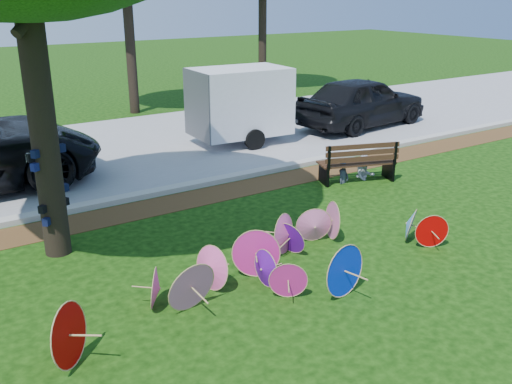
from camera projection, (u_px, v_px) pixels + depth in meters
ground at (300, 289)px, 8.75m from camera, size 90.00×90.00×0.00m
mulch_strip at (173, 203)px, 12.29m from camera, size 90.00×1.00×0.01m
curb at (160, 192)px, 12.82m from camera, size 90.00×0.30×0.12m
street at (99, 153)px, 16.11m from camera, size 90.00×8.00×0.01m
parasol_pile at (270, 259)px, 8.91m from camera, size 7.06×2.16×0.84m
dark_pickup at (362, 102)px, 18.98m from camera, size 5.10×2.52×1.67m
cargo_trailer at (240, 101)px, 16.73m from camera, size 2.86×1.92×2.52m
park_bench at (356, 161)px, 13.60m from camera, size 2.00×1.28×0.97m
person_left at (344, 162)px, 13.45m from camera, size 0.43×0.35×1.01m
person_right at (366, 156)px, 13.80m from camera, size 0.63×0.54×1.10m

